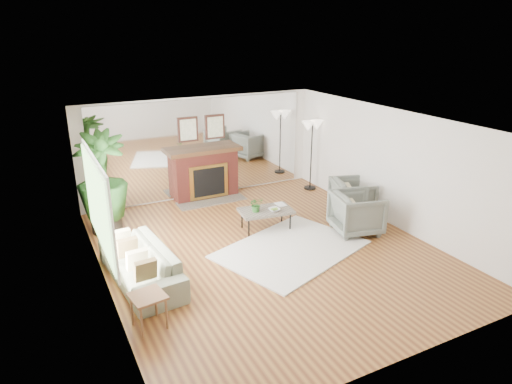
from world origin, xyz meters
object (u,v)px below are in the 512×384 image
coffee_table (266,211)px  potted_ficus (102,180)px  floor_lamp (312,131)px  fireplace (206,173)px  armchair_front (357,213)px  sofa (140,264)px  armchair_back (352,197)px  side_table (148,300)px

coffee_table → potted_ficus: bearing=154.5°
floor_lamp → fireplace: bearing=167.0°
armchair_front → fireplace: bearing=44.5°
floor_lamp → coffee_table: bearing=-142.6°
coffee_table → floor_lamp: floor_lamp is taller
fireplace → sofa: (-2.45, -3.26, -0.34)m
fireplace → sofa: size_ratio=0.95×
floor_lamp → armchair_back: bearing=-93.0°
armchair_back → floor_lamp: 2.21m
fireplace → sofa: fireplace is taller
armchair_front → floor_lamp: 3.01m
sofa → armchair_front: bearing=83.8°
fireplace → potted_ficus: 2.80m
coffee_table → armchair_front: armchair_front is taller
fireplace → sofa: bearing=-126.9°
coffee_table → side_table: (-3.09, -2.22, 0.03)m
coffee_table → sofa: size_ratio=0.55×
armchair_back → side_table: bearing=129.8°
armchair_front → coffee_table: bearing=71.5°
coffee_table → sofa: 3.03m
side_table → armchair_front: bearing=14.7°
fireplace → floor_lamp: size_ratio=1.12×
fireplace → armchair_front: (2.05, -3.34, -0.22)m
sofa → floor_lamp: bearing=112.0°
floor_lamp → potted_ficus: bearing=-176.9°
potted_ficus → side_table: bearing=-90.8°
armchair_back → potted_ficus: size_ratio=0.43×
armchair_back → side_table: armchair_back is taller
fireplace → armchair_front: fireplace is taller
fireplace → armchair_back: bearing=-44.0°
armchair_back → potted_ficus: bearing=91.2°
sofa → side_table: 1.33m
armchair_front → side_table: (-4.70, -1.23, 0.00)m
coffee_table → armchair_front: bearing=-31.5°
coffee_table → armchair_back: size_ratio=1.30×
sofa → armchair_back: size_ratio=2.38×
side_table → floor_lamp: (5.35, 3.95, 1.12)m
fireplace → side_table: fireplace is taller
potted_ficus → coffee_table: bearing=-25.5°
fireplace → armchair_back: (2.60, -2.51, -0.25)m
armchair_front → sofa: bearing=102.0°
fireplace → potted_ficus: (-2.60, -0.91, 0.48)m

